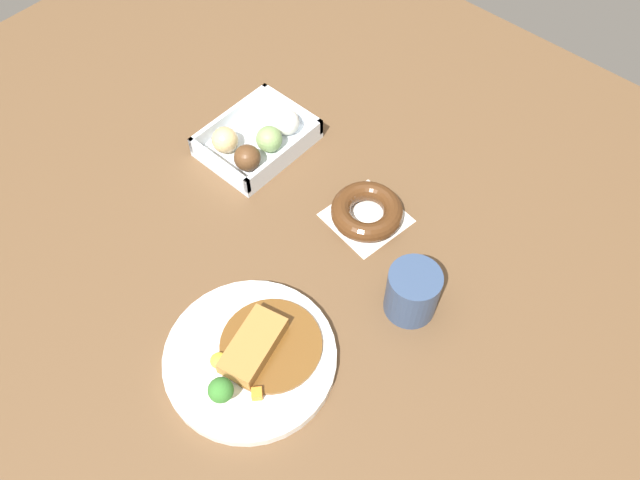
{
  "coord_description": "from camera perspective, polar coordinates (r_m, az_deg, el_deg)",
  "views": [
    {
      "loc": [
        -0.32,
        -0.47,
        0.85
      ],
      "look_at": [
        0.1,
        -0.09,
        0.03
      ],
      "focal_mm": 35.77,
      "sensor_mm": 36.0,
      "label": 1
    }
  ],
  "objects": [
    {
      "name": "chocolate_ring_donut",
      "position": [
        1.05,
        4.21,
        2.54
      ],
      "size": [
        0.13,
        0.13,
        0.03
      ],
      "color": "white",
      "rests_on": "ground_plane"
    },
    {
      "name": "donut_box",
      "position": [
        1.15,
        -5.63,
        8.85
      ],
      "size": [
        0.19,
        0.15,
        0.06
      ],
      "color": "silver",
      "rests_on": "ground_plane"
    },
    {
      "name": "ground_plane",
      "position": [
        1.02,
        -7.58,
        -1.47
      ],
      "size": [
        1.6,
        1.6,
        0.0
      ],
      "primitive_type": "plane",
      "color": "brown"
    },
    {
      "name": "curry_plate",
      "position": [
        0.92,
        -6.18,
        -10.34
      ],
      "size": [
        0.25,
        0.25,
        0.07
      ],
      "color": "white",
      "rests_on": "ground_plane"
    },
    {
      "name": "coffee_mug",
      "position": [
        0.94,
        8.26,
        -4.64
      ],
      "size": [
        0.08,
        0.08,
        0.09
      ],
      "primitive_type": "cylinder",
      "color": "#33476B",
      "rests_on": "ground_plane"
    }
  ]
}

